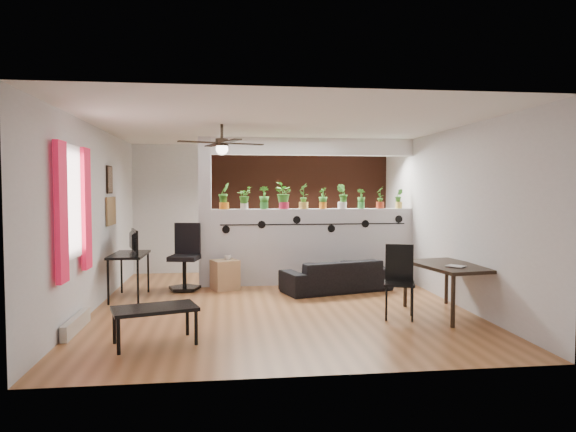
{
  "coord_description": "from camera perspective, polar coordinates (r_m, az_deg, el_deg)",
  "views": [
    {
      "loc": [
        -0.76,
        -7.52,
        1.7
      ],
      "look_at": [
        0.24,
        0.6,
        1.27
      ],
      "focal_mm": 32.0,
      "sensor_mm": 36.0,
      "label": 1
    }
  ],
  "objects": [
    {
      "name": "potted_plant_4",
      "position": [
        9.12,
        1.74,
        2.32
      ],
      "size": [
        0.3,
        0.31,
        0.46
      ],
      "color": "gold",
      "rests_on": "partition_wall"
    },
    {
      "name": "ceiling_fan",
      "position": [
        7.24,
        -7.35,
        7.84
      ],
      "size": [
        1.19,
        1.19,
        0.43
      ],
      "color": "black",
      "rests_on": "room_shell"
    },
    {
      "name": "ceiling_header",
      "position": [
        9.18,
        2.84,
        7.68
      ],
      "size": [
        3.6,
        0.18,
        0.3
      ],
      "primitive_type": "cube",
      "color": "silver",
      "rests_on": "room_shell"
    },
    {
      "name": "potted_plant_3",
      "position": [
        9.08,
        -0.45,
        2.37
      ],
      "size": [
        0.25,
        0.29,
        0.47
      ],
      "color": "#B31C3C",
      "rests_on": "partition_wall"
    },
    {
      "name": "window_assembly",
      "position": [
        6.57,
        -22.86,
        1.1
      ],
      "size": [
        0.09,
        1.3,
        1.55
      ],
      "color": "white",
      "rests_on": "room_shell"
    },
    {
      "name": "cup",
      "position": [
        8.75,
        -6.7,
        -4.58
      ],
      "size": [
        0.14,
        0.14,
        0.09
      ],
      "primitive_type": "imported",
      "rotation": [
        0.0,
        0.0,
        -0.21
      ],
      "color": "gray",
      "rests_on": "cube_shelf"
    },
    {
      "name": "potted_plant_9",
      "position": [
        9.55,
        12.22,
        1.98
      ],
      "size": [
        0.19,
        0.17,
        0.36
      ],
      "color": "#E8C451",
      "rests_on": "partition_wall"
    },
    {
      "name": "potted_plant_1",
      "position": [
        9.02,
        -4.89,
        2.1
      ],
      "size": [
        0.24,
        0.25,
        0.39
      ],
      "color": "silver",
      "rests_on": "partition_wall"
    },
    {
      "name": "cube_shelf",
      "position": [
        8.79,
        -7.01,
        -6.5
      ],
      "size": [
        0.52,
        0.5,
        0.5
      ],
      "primitive_type": "cube",
      "rotation": [
        0.0,
        0.0,
        0.39
      ],
      "color": "tan",
      "rests_on": "ground"
    },
    {
      "name": "monitor",
      "position": [
        8.48,
        -17.09,
        -3.22
      ],
      "size": [
        0.35,
        0.15,
        0.2
      ],
      "primitive_type": "imported",
      "rotation": [
        0.0,
        0.0,
        1.85
      ],
      "color": "black",
      "rests_on": "computer_desk"
    },
    {
      "name": "coffee_table",
      "position": [
        5.88,
        -14.58,
        -10.17
      ],
      "size": [
        1.0,
        0.74,
        0.41
      ],
      "color": "black",
      "rests_on": "ground"
    },
    {
      "name": "partition_wall",
      "position": [
        9.21,
        2.82,
        -3.39
      ],
      "size": [
        3.6,
        0.18,
        1.35
      ],
      "primitive_type": "cube",
      "color": "#BCBCC1",
      "rests_on": "ground"
    },
    {
      "name": "potted_plant_5",
      "position": [
        9.18,
        3.91,
        2.07
      ],
      "size": [
        0.23,
        0.24,
        0.38
      ],
      "color": "orange",
      "rests_on": "partition_wall"
    },
    {
      "name": "book",
      "position": [
        6.98,
        17.82,
        -5.41
      ],
      "size": [
        0.27,
        0.28,
        0.02
      ],
      "primitive_type": "imported",
      "rotation": [
        0.0,
        0.0,
        0.64
      ],
      "color": "gray",
      "rests_on": "dining_table"
    },
    {
      "name": "potted_plant_7",
      "position": [
        9.34,
        8.15,
        1.99
      ],
      "size": [
        0.22,
        0.21,
        0.36
      ],
      "color": "green",
      "rests_on": "partition_wall"
    },
    {
      "name": "folding_chair",
      "position": [
        7.01,
        12.26,
        -6.36
      ],
      "size": [
        0.49,
        0.49,
        0.96
      ],
      "color": "black",
      "rests_on": "ground"
    },
    {
      "name": "corkboard",
      "position": [
        8.67,
        -19.07,
        0.52
      ],
      "size": [
        0.03,
        0.6,
        0.45
      ],
      "primitive_type": "cube",
      "color": "olive",
      "rests_on": "room_shell"
    },
    {
      "name": "room_shell",
      "position": [
        7.57,
        -1.22,
        -0.03
      ],
      "size": [
        6.3,
        7.1,
        2.9
      ],
      "color": "brown",
      "rests_on": "ground"
    },
    {
      "name": "office_chair",
      "position": [
        8.85,
        -11.33,
        -4.94
      ],
      "size": [
        0.57,
        0.57,
        1.1
      ],
      "color": "black",
      "rests_on": "ground"
    },
    {
      "name": "dining_table",
      "position": [
        7.3,
        17.53,
        -5.7
      ],
      "size": [
        0.95,
        1.36,
        0.69
      ],
      "color": "black",
      "rests_on": "ground"
    },
    {
      "name": "framed_art",
      "position": [
        8.61,
        -19.21,
        3.83
      ],
      "size": [
        0.03,
        0.34,
        0.44
      ],
      "color": "#8C7259",
      "rests_on": "room_shell"
    },
    {
      "name": "potted_plant_6",
      "position": [
        9.26,
        6.05,
        2.26
      ],
      "size": [
        0.28,
        0.26,
        0.44
      ],
      "color": "white",
      "rests_on": "partition_wall"
    },
    {
      "name": "vine_decal",
      "position": [
        9.08,
        2.93,
        -0.92
      ],
      "size": [
        3.31,
        0.01,
        0.3
      ],
      "color": "black",
      "rests_on": "partition_wall"
    },
    {
      "name": "potted_plant_8",
      "position": [
        9.44,
        10.21,
        2.13
      ],
      "size": [
        0.25,
        0.26,
        0.4
      ],
      "color": "#B6391D",
      "rests_on": "partition_wall"
    },
    {
      "name": "computer_desk",
      "position": [
        8.36,
        -17.25,
        -4.47
      ],
      "size": [
        0.53,
        0.98,
        0.7
      ],
      "color": "black",
      "rests_on": "ground"
    },
    {
      "name": "baseboard_heater",
      "position": [
        6.76,
        -22.48,
        -11.01
      ],
      "size": [
        0.08,
        1.0,
        0.18
      ],
      "primitive_type": "cube",
      "color": "beige",
      "rests_on": "ground"
    },
    {
      "name": "potted_plant_0",
      "position": [
        9.02,
        -7.12,
        2.29
      ],
      "size": [
        0.31,
        0.3,
        0.46
      ],
      "color": "orange",
      "rests_on": "partition_wall"
    },
    {
      "name": "potted_plant_2",
      "position": [
        9.04,
        -2.66,
        2.14
      ],
      "size": [
        0.21,
        0.17,
        0.4
      ],
      "color": "#318731",
      "rests_on": "partition_wall"
    },
    {
      "name": "brick_panel",
      "position": [
        10.61,
        1.48,
        0.84
      ],
      "size": [
        3.9,
        0.05,
        2.6
      ],
      "primitive_type": "cube",
      "color": "#9A462C",
      "rests_on": "ground"
    },
    {
      "name": "pier_column",
      "position": [
        9.03,
        -9.2,
        0.42
      ],
      "size": [
        0.22,
        0.2,
        2.6
      ],
      "primitive_type": "cube",
      "color": "#BCBCC1",
      "rests_on": "ground"
    },
    {
      "name": "sofa",
      "position": [
        8.64,
        5.4,
        -6.66
      ],
      "size": [
        1.84,
        1.12,
        0.5
      ],
      "primitive_type": "imported",
      "rotation": [
        0.0,
        0.0,
        3.41
      ],
      "color": "black",
      "rests_on": "ground"
    }
  ]
}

